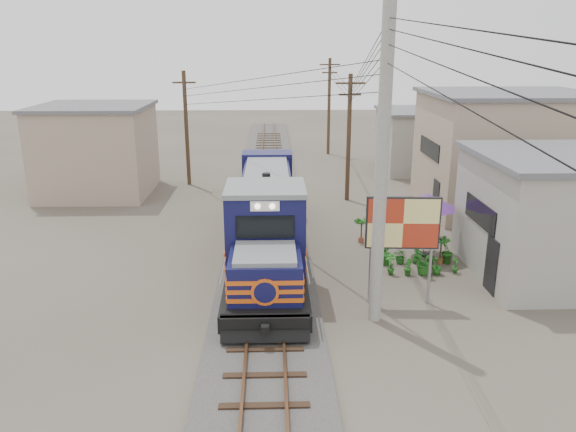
{
  "coord_description": "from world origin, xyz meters",
  "views": [
    {
      "loc": [
        0.23,
        -16.76,
        8.49
      ],
      "look_at": [
        0.84,
        3.77,
        2.2
      ],
      "focal_mm": 35.0,
      "sensor_mm": 36.0,
      "label": 1
    }
  ],
  "objects_px": {
    "billboard": "(403,226)",
    "locomotive": "(267,218)",
    "vendor": "(435,218)",
    "market_umbrella": "(427,201)"
  },
  "relations": [
    {
      "from": "market_umbrella",
      "to": "locomotive",
      "type": "bearing_deg",
      "value": 178.89
    },
    {
      "from": "billboard",
      "to": "vendor",
      "type": "bearing_deg",
      "value": 68.83
    },
    {
      "from": "billboard",
      "to": "market_umbrella",
      "type": "bearing_deg",
      "value": 68.91
    },
    {
      "from": "locomotive",
      "to": "billboard",
      "type": "relative_size",
      "value": 4.0
    },
    {
      "from": "locomotive",
      "to": "vendor",
      "type": "height_order",
      "value": "locomotive"
    },
    {
      "from": "billboard",
      "to": "market_umbrella",
      "type": "height_order",
      "value": "billboard"
    },
    {
      "from": "market_umbrella",
      "to": "vendor",
      "type": "xyz_separation_m",
      "value": [
        1.1,
        2.39,
        -1.46
      ]
    },
    {
      "from": "vendor",
      "to": "market_umbrella",
      "type": "bearing_deg",
      "value": 31.75
    },
    {
      "from": "billboard",
      "to": "locomotive",
      "type": "bearing_deg",
      "value": 138.07
    },
    {
      "from": "locomotive",
      "to": "vendor",
      "type": "bearing_deg",
      "value": 16.41
    }
  ]
}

